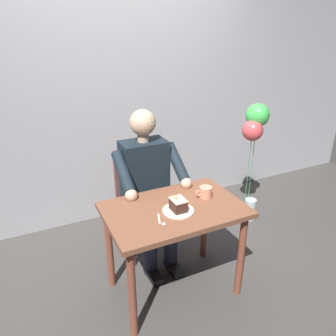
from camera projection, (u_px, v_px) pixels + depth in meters
name	position (u px, v px, depth m)	size (l,w,h in m)	color
ground_plane	(174.00, 288.00, 2.43)	(14.00, 14.00, 0.00)	#42403C
cafe_rear_panel	(111.00, 66.00, 2.91)	(6.40, 0.12, 3.00)	#ABABAE
dining_table	(174.00, 221.00, 2.19)	(0.93, 0.61, 0.71)	brown
chair	(141.00, 196.00, 2.76)	(0.42, 0.42, 0.89)	brown
seated_person	(148.00, 187.00, 2.55)	(0.53, 0.58, 1.26)	black
dessert_plate	(178.00, 211.00, 2.10)	(0.21, 0.21, 0.01)	silver
cake_slice	(178.00, 204.00, 2.08)	(0.09, 0.11, 0.10)	#42241A
coffee_cup	(205.00, 192.00, 2.27)	(0.12, 0.09, 0.08)	#E49574
dessert_spoon	(162.00, 222.00, 1.99)	(0.05, 0.14, 0.01)	silver
balloon_display	(254.00, 136.00, 2.98)	(0.28, 0.24, 1.19)	#B2C1C6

